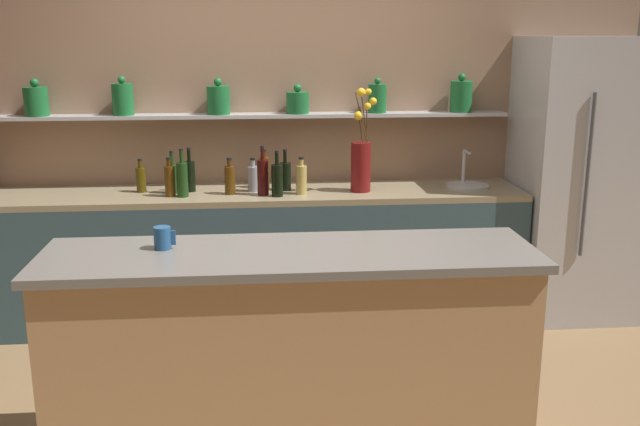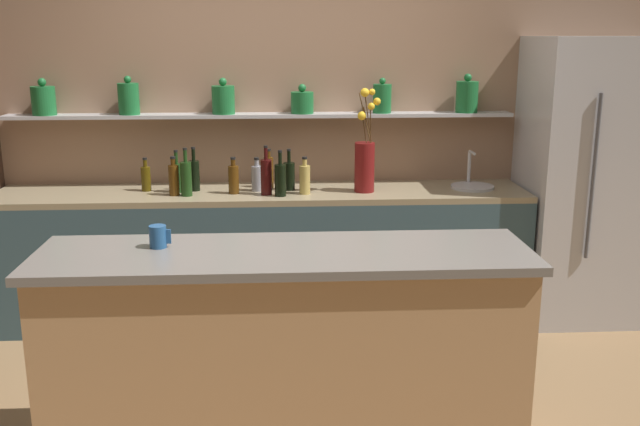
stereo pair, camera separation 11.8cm
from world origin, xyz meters
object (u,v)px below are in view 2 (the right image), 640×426
(refrigerator, at_px, (592,181))
(coffee_mug, at_px, (158,237))
(sink_fixture, at_px, (472,185))
(bottle_wine_5, at_px, (266,176))
(bottle_oil_8, at_px, (146,178))
(bottle_spirit_4, at_px, (269,171))
(bottle_spirit_0, at_px, (234,179))
(bottle_wine_10, at_px, (280,179))
(bottle_wine_6, at_px, (186,178))
(bottle_spirit_3, at_px, (174,179))
(bottle_wine_1, at_px, (289,175))
(flower_vase, at_px, (365,160))
(bottle_spirit_11, at_px, (305,179))
(bottle_spirit_2, at_px, (257,178))
(bottle_wine_9, at_px, (177,177))
(bottle_wine_7, at_px, (194,175))

(refrigerator, distance_m, coffee_mug, 3.14)
(sink_fixture, height_order, bottle_wine_5, bottle_wine_5)
(sink_fixture, xyz_separation_m, bottle_oil_8, (-2.23, 0.04, 0.07))
(sink_fixture, bearing_deg, bottle_spirit_4, 175.93)
(bottle_spirit_0, bearing_deg, bottle_wine_10, -16.74)
(bottle_spirit_0, relative_size, bottle_wine_6, 0.77)
(bottle_wine_5, height_order, coffee_mug, bottle_wine_5)
(coffee_mug, bearing_deg, bottle_spirit_3, 95.46)
(bottle_wine_1, bearing_deg, bottle_spirit_4, 147.15)
(bottle_spirit_0, relative_size, bottle_wine_1, 0.87)
(flower_vase, relative_size, bottle_spirit_4, 2.59)
(bottle_spirit_11, bearing_deg, bottle_oil_8, 171.77)
(refrigerator, height_order, coffee_mug, refrigerator)
(bottle_spirit_4, bearing_deg, bottle_spirit_2, -125.91)
(bottle_wine_6, height_order, bottle_wine_9, bottle_wine_6)
(refrigerator, bearing_deg, bottle_oil_8, 178.42)
(bottle_wine_7, distance_m, bottle_oil_8, 0.33)
(sink_fixture, distance_m, bottle_spirit_4, 1.41)
(flower_vase, relative_size, bottle_wine_9, 2.44)
(bottle_spirit_3, bearing_deg, bottle_wine_6, -12.06)
(refrigerator, distance_m, bottle_spirit_2, 2.31)
(refrigerator, xyz_separation_m, bottle_spirit_0, (-2.46, -0.03, 0.05))
(bottle_spirit_2, relative_size, bottle_spirit_11, 0.92)
(bottle_spirit_2, bearing_deg, bottle_wine_9, -178.94)
(bottle_spirit_3, height_order, bottle_spirit_11, bottle_spirit_3)
(bottle_spirit_2, bearing_deg, flower_vase, -5.29)
(bottle_spirit_3, distance_m, bottle_wine_10, 0.70)
(refrigerator, height_order, bottle_oil_8, refrigerator)
(bottle_spirit_2, xyz_separation_m, bottle_wine_7, (-0.42, 0.04, 0.02))
(bottle_spirit_0, distance_m, bottle_spirit_11, 0.47)
(bottle_spirit_2, bearing_deg, bottle_wine_10, -46.65)
(sink_fixture, height_order, bottle_wine_10, bottle_wine_10)
(bottle_spirit_3, relative_size, bottle_wine_5, 0.79)
(bottle_spirit_0, height_order, coffee_mug, bottle_spirit_0)
(bottle_wine_1, bearing_deg, bottle_spirit_3, -170.66)
(bottle_spirit_11, bearing_deg, bottle_spirit_0, 175.50)
(bottle_wine_7, relative_size, bottle_wine_10, 0.98)
(bottle_oil_8, bearing_deg, flower_vase, -4.30)
(bottle_wine_1, xyz_separation_m, bottle_wine_5, (-0.15, -0.14, 0.02))
(bottle_spirit_3, xyz_separation_m, bottle_spirit_11, (0.86, -0.00, -0.01))
(flower_vase, xyz_separation_m, sink_fixture, (0.76, 0.08, -0.19))
(flower_vase, xyz_separation_m, coffee_mug, (-1.12, -1.57, -0.06))
(bottle_wine_5, xyz_separation_m, coffee_mug, (-0.46, -1.51, 0.03))
(bottle_spirit_0, height_order, bottle_wine_5, bottle_wine_5)
(bottle_spirit_2, xyz_separation_m, bottle_spirit_11, (0.32, -0.11, 0.01))
(refrigerator, height_order, bottle_spirit_3, refrigerator)
(bottle_spirit_0, bearing_deg, bottle_spirit_3, -175.15)
(bottle_oil_8, height_order, bottle_wine_9, bottle_wine_9)
(flower_vase, bearing_deg, coffee_mug, -125.59)
(bottle_wine_6, height_order, bottle_oil_8, bottle_wine_6)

